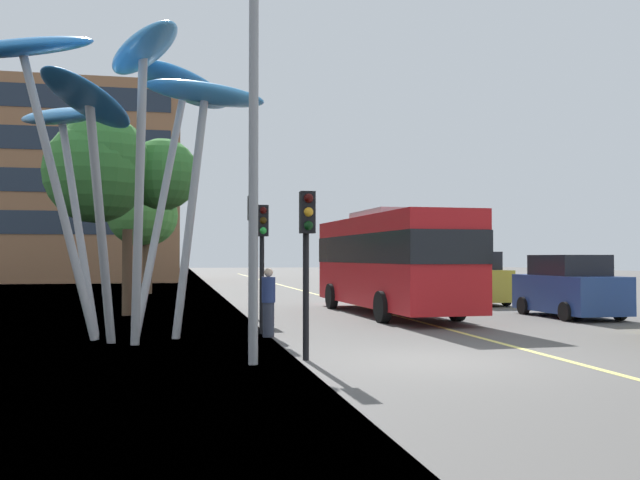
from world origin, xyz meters
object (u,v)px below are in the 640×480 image
traffic_light_kerb_far (262,240)px  car_parked_mid (569,288)px  red_bus (389,258)px  street_lamp (274,71)px  pedestrian (268,302)px  traffic_light_island_mid (252,230)px  car_parked_far (473,280)px  traffic_light_kerb_near (307,238)px  leaf_sculpture (120,100)px

traffic_light_kerb_far → car_parked_mid: traffic_light_kerb_far is taller
red_bus → street_lamp: street_lamp is taller
traffic_light_kerb_far → pedestrian: traffic_light_kerb_far is taller
traffic_light_island_mid → street_lamp: bearing=-93.8°
car_parked_far → street_lamp: bearing=-125.5°
red_bus → traffic_light_kerb_near: size_ratio=3.20×
traffic_light_kerb_far → car_parked_far: bearing=44.0°
traffic_light_kerb_near → traffic_light_kerb_far: traffic_light_kerb_far is taller
traffic_light_kerb_near → car_parked_mid: bearing=37.2°
car_parked_mid → car_parked_far: size_ratio=1.02×
red_bus → traffic_light_kerb_far: (-5.01, -5.21, 0.45)m
leaf_sculpture → traffic_light_kerb_far: 4.94m
leaf_sculpture → traffic_light_kerb_far: leaf_sculpture is taller
leaf_sculpture → street_lamp: street_lamp is taller
red_bus → pedestrian: red_bus is taller
car_parked_far → street_lamp: size_ratio=0.49×
traffic_light_kerb_far → traffic_light_kerb_near: bearing=-86.6°
car_parked_mid → street_lamp: 14.25m
car_parked_far → traffic_light_kerb_far: bearing=-136.0°
leaf_sculpture → car_parked_far: 17.52m
car_parked_mid → traffic_light_island_mid: bearing=167.7°
pedestrian → car_parked_mid: bearing=19.3°
car_parked_mid → street_lamp: street_lamp is taller
leaf_sculpture → traffic_light_kerb_far: bearing=1.9°
car_parked_mid → leaf_sculpture: bearing=-167.3°
traffic_light_kerb_near → car_parked_mid: size_ratio=0.75×
traffic_light_island_mid → car_parked_far: size_ratio=0.94×
traffic_light_island_mid → red_bus: bearing=-0.7°
traffic_light_kerb_far → street_lamp: bearing=-94.5°
leaf_sculpture → traffic_light_kerb_far: (3.55, 0.12, -3.44)m
car_parked_mid → car_parked_far: 6.72m
traffic_light_kerb_near → car_parked_far: 17.55m
traffic_light_kerb_far → traffic_light_island_mid: size_ratio=0.83×
red_bus → leaf_sculpture: leaf_sculpture is taller
traffic_light_kerb_far → traffic_light_island_mid: (0.29, 5.27, 0.48)m
leaf_sculpture → pedestrian: 6.19m
traffic_light_kerb_near → car_parked_far: bearing=55.8°
traffic_light_kerb_near → pedestrian: 4.40m
red_bus → car_parked_far: red_bus is taller
pedestrian → traffic_light_island_mid: bearing=88.0°
red_bus → pedestrian: size_ratio=6.07×
traffic_light_island_mid → car_parked_mid: 10.64m
car_parked_mid → pedestrian: car_parked_mid is taller
traffic_light_island_mid → pedestrian: traffic_light_island_mid is taller
car_parked_mid → pedestrian: 11.05m
leaf_sculpture → street_lamp: (3.16, -4.85, -0.39)m
traffic_light_island_mid → car_parked_mid: (10.22, -2.22, -1.91)m
traffic_light_kerb_far → red_bus: bearing=46.1°
traffic_light_kerb_near → car_parked_far: (9.83, 14.48, -1.32)m
red_bus → leaf_sculpture: bearing=-148.1°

